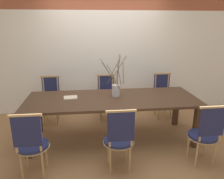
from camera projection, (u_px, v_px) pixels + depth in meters
name	position (u px, v px, depth m)	size (l,w,h in m)	color
ground_plane	(112.00, 138.00, 3.86)	(16.00, 16.00, 0.00)	#9E7047
wall_rear	(105.00, 40.00, 4.72)	(12.00, 0.06, 3.20)	white
dining_table	(112.00, 103.00, 3.66)	(2.84, 1.05, 0.75)	#422B1C
chair_near_leftend	(31.00, 143.00, 2.77)	(0.43, 0.43, 0.94)	#1E234C
chair_near_left	(119.00, 138.00, 2.89)	(0.43, 0.43, 0.94)	#1E234C
chair_near_center	(205.00, 133.00, 3.02)	(0.43, 0.43, 0.94)	#1E234C
chair_far_leftend	(51.00, 99.00, 4.41)	(0.43, 0.43, 0.94)	#1E234C
chair_far_left	(107.00, 97.00, 4.54)	(0.43, 0.43, 0.94)	#1E234C
chair_far_center	(163.00, 95.00, 4.67)	(0.43, 0.43, 0.94)	#1E234C
vase_centerpiece	(116.00, 89.00, 3.71)	(0.45, 0.45, 0.72)	silver
book_stack	(71.00, 98.00, 3.63)	(0.24, 0.20, 0.02)	beige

